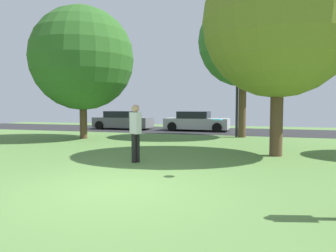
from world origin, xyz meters
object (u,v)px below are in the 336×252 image
at_px(maple_tree_far, 82,59).
at_px(parked_car_silver, 196,122).
at_px(maple_tree_near, 243,42).
at_px(street_lamp_post, 237,97).
at_px(person_thrower, 136,130).
at_px(parked_car_grey, 123,121).
at_px(oak_tree_right, 279,22).
at_px(frisbee_disc, 217,120).

relative_size(maple_tree_far, parked_car_silver, 1.58).
distance_m(maple_tree_near, street_lamp_post, 3.09).
bearing_deg(person_thrower, maple_tree_near, 98.72).
bearing_deg(parked_car_silver, parked_car_grey, -178.97).
height_order(oak_tree_right, street_lamp_post, oak_tree_right).
height_order(maple_tree_far, parked_car_grey, maple_tree_far).
height_order(frisbee_disc, parked_car_grey, frisbee_disc).
distance_m(oak_tree_right, person_thrower, 6.23).
distance_m(person_thrower, frisbee_disc, 3.06).
bearing_deg(street_lamp_post, frisbee_disc, -87.65).
relative_size(maple_tree_near, street_lamp_post, 1.74).
bearing_deg(maple_tree_near, parked_car_grey, 158.40).
height_order(parked_car_grey, parked_car_silver, parked_car_silver).
bearing_deg(maple_tree_far, oak_tree_right, -17.52).
bearing_deg(parked_car_grey, street_lamp_post, -21.74).
relative_size(oak_tree_right, maple_tree_far, 1.05).
distance_m(maple_tree_far, street_lamp_post, 8.77).
xyz_separation_m(maple_tree_near, parked_car_grey, (-9.09, 3.60, -4.69)).
relative_size(oak_tree_right, person_thrower, 4.03).
height_order(oak_tree_right, maple_tree_far, oak_tree_right).
relative_size(maple_tree_far, parked_car_grey, 1.62).
bearing_deg(street_lamp_post, oak_tree_right, -73.30).
bearing_deg(street_lamp_post, maple_tree_near, -17.59).
xyz_separation_m(oak_tree_right, maple_tree_far, (-9.77, 3.08, -0.41)).
bearing_deg(person_thrower, parked_car_grey, 141.98).
bearing_deg(maple_tree_far, parked_car_silver, 55.97).
relative_size(maple_tree_far, frisbee_disc, 19.71).
bearing_deg(parked_car_silver, person_thrower, -86.47).
bearing_deg(maple_tree_near, frisbee_disc, -89.34).
xyz_separation_m(parked_car_grey, street_lamp_post, (8.78, -3.50, 1.61)).
distance_m(person_thrower, parked_car_grey, 14.20).
relative_size(person_thrower, street_lamp_post, 0.40).
height_order(oak_tree_right, frisbee_disc, oak_tree_right).
height_order(parked_car_silver, street_lamp_post, street_lamp_post).
bearing_deg(oak_tree_right, parked_car_silver, 116.63).
bearing_deg(person_thrower, oak_tree_right, 57.03).
relative_size(maple_tree_near, parked_car_silver, 1.76).
bearing_deg(parked_car_silver, oak_tree_right, -63.37).
bearing_deg(parked_car_silver, street_lamp_post, -49.20).
bearing_deg(parked_car_silver, frisbee_disc, -75.85).
distance_m(maple_tree_near, person_thrower, 10.36).
xyz_separation_m(frisbee_disc, parked_car_grey, (-9.20, 13.92, -0.80)).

